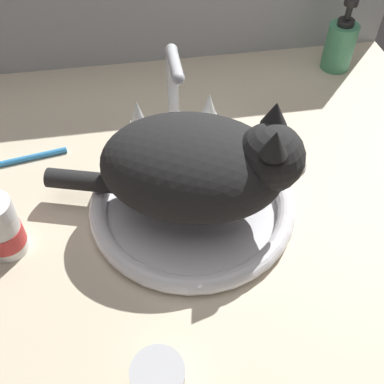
% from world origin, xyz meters
% --- Properties ---
extents(countertop, '(1.02, 0.81, 0.03)m').
position_xyz_m(countertop, '(0.00, 0.00, 0.01)').
color(countertop, beige).
rests_on(countertop, ground).
extents(sink_basin, '(0.33, 0.33, 0.03)m').
position_xyz_m(sink_basin, '(-0.02, -0.05, 0.04)').
color(sink_basin, white).
rests_on(sink_basin, countertop).
extents(faucet, '(0.17, 0.11, 0.17)m').
position_xyz_m(faucet, '(-0.02, 0.16, 0.10)').
color(faucet, silver).
rests_on(faucet, countertop).
extents(cat, '(0.39, 0.26, 0.17)m').
position_xyz_m(cat, '(-0.00, -0.05, 0.13)').
color(cat, black).
rests_on(cat, sink_basin).
extents(pill_bottle, '(0.06, 0.06, 0.10)m').
position_xyz_m(pill_bottle, '(-0.30, -0.08, 0.08)').
color(pill_bottle, white).
rests_on(pill_bottle, countertop).
extents(soap_pump_bottle, '(0.06, 0.06, 0.16)m').
position_xyz_m(soap_pump_bottle, '(0.37, 0.31, 0.09)').
color(soap_pump_bottle, '#4C9E70').
rests_on(soap_pump_bottle, countertop).
extents(metal_jar, '(0.06, 0.06, 0.06)m').
position_xyz_m(metal_jar, '(-0.10, -0.32, 0.06)').
color(metal_jar, '#B2B5BA').
rests_on(metal_jar, countertop).
extents(toothbrush, '(0.17, 0.04, 0.02)m').
position_xyz_m(toothbrush, '(-0.31, 0.11, 0.04)').
color(toothbrush, '#338CD1').
rests_on(toothbrush, countertop).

